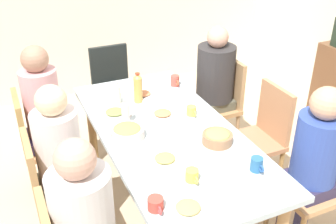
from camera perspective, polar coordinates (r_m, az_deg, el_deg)
name	(u,v)px	position (r m, az deg, el deg)	size (l,w,h in m)	color
ground_plane	(168,210)	(3.26, 0.00, -13.90)	(5.80, 5.80, 0.00)	#C8AE8C
dining_table	(168,140)	(2.85, 0.00, -4.07)	(1.94, 0.91, 0.74)	silver
chair_0	(38,139)	(3.30, -18.14, -3.72)	(0.40, 0.40, 0.90)	#B77B4B
person_0	(45,111)	(3.19, -17.18, 0.19)	(0.30, 0.30, 1.27)	#2D3646
person_1	(86,223)	(2.14, -11.68, -15.25)	(0.32, 0.32, 1.24)	#3F3738
chair_2	(221,100)	(3.76, 7.62, 1.75)	(0.40, 0.40, 0.90)	#AF8153
person_2	(214,79)	(3.62, 6.64, 4.70)	(0.34, 0.34, 1.22)	brown
chair_3	(113,86)	(4.04, -7.85, 3.70)	(0.40, 0.40, 0.90)	black
chair_4	(262,133)	(3.30, 13.35, -2.94)	(0.40, 0.40, 0.90)	#AE7654
chair_5	(319,179)	(2.92, 20.83, -8.95)	(0.40, 0.40, 0.90)	tan
person_5	(315,156)	(2.74, 20.23, -5.93)	(0.30, 0.30, 1.21)	#313055
chair_6	(52,188)	(2.77, -16.25, -10.38)	(0.40, 0.40, 0.90)	#AC7D4F
person_6	(62,157)	(2.65, -14.97, -6.24)	(0.30, 0.30, 1.24)	brown
plate_0	(143,95)	(3.28, -3.57, 2.49)	(0.22, 0.22, 0.04)	white
plate_1	(115,113)	(3.02, -7.60, -0.17)	(0.25, 0.25, 0.04)	silver
plate_2	(163,114)	(2.98, -0.78, -0.36)	(0.23, 0.23, 0.04)	silver
plate_3	(165,160)	(2.49, -0.44, -6.84)	(0.23, 0.23, 0.04)	silver
plate_4	(188,209)	(2.15, 2.90, -13.68)	(0.24, 0.24, 0.04)	silver
bowl_0	(217,137)	(2.67, 7.08, -3.59)	(0.20, 0.20, 0.09)	#9B6C4A
bowl_1	(127,132)	(2.72, -5.86, -2.83)	(0.23, 0.23, 0.09)	beige
cup_0	(191,111)	(2.99, 3.38, 0.17)	(0.11, 0.07, 0.07)	#EFC64C
cup_1	(156,204)	(2.15, -1.77, -13.03)	(0.12, 0.09, 0.07)	#CE4236
cup_2	(257,164)	(2.46, 12.58, -7.34)	(0.11, 0.07, 0.09)	#2B6294
cup_3	(192,175)	(2.33, 3.48, -9.06)	(0.11, 0.08, 0.07)	#E9CF4C
cup_4	(175,81)	(3.44, 1.01, 4.49)	(0.11, 0.08, 0.09)	#CA4A3E
bottle_0	(126,112)	(2.86, -6.09, 0.01)	(0.06, 0.06, 0.20)	silver
bottle_1	(118,93)	(3.15, -7.23, 2.70)	(0.05, 0.05, 0.19)	silver
bottle_2	(138,88)	(3.15, -4.32, 3.40)	(0.07, 0.07, 0.25)	gold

